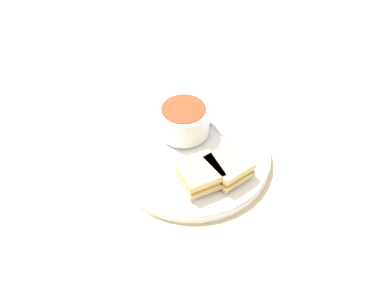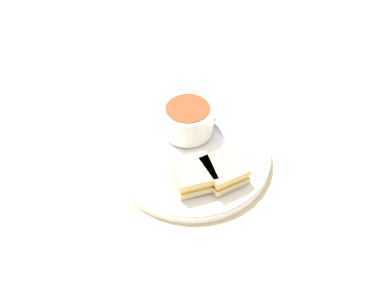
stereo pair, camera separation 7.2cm
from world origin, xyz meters
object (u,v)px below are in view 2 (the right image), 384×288
soup_bowl (188,119)px  sandwich_half_far (224,170)px  spoon (212,119)px  sandwich_half_near (194,175)px

soup_bowl → sandwich_half_far: size_ratio=1.34×
soup_bowl → spoon: 0.06m
soup_bowl → sandwich_half_far: bearing=7.9°
sandwich_half_near → sandwich_half_far: bearing=80.2°
spoon → sandwich_half_near: 0.17m
sandwich_half_far → sandwich_half_near: bearing=-99.8°
soup_bowl → sandwich_half_far: soup_bowl is taller
spoon → sandwich_half_far: bearing=159.2°
sandwich_half_far → spoon: bearing=165.8°
soup_bowl → sandwich_half_near: 0.13m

